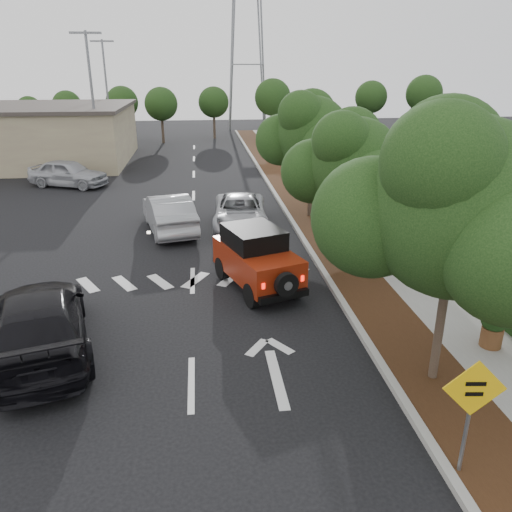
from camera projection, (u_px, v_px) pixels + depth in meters
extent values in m
plane|color=black|center=(191.00, 384.00, 11.55)|extent=(120.00, 120.00, 0.00)
cube|color=#9E9B93|center=(293.00, 223.00, 23.15)|extent=(0.20, 70.00, 0.15)
cube|color=black|center=(314.00, 222.00, 23.26)|extent=(1.80, 70.00, 0.12)
cube|color=gray|center=(353.00, 221.00, 23.46)|extent=(2.00, 70.00, 0.12)
cube|color=black|center=(383.00, 213.00, 23.49)|extent=(0.80, 70.00, 0.80)
cylinder|color=black|center=(222.00, 268.00, 17.14)|extent=(0.50, 0.81, 0.77)
cylinder|color=black|center=(262.00, 261.00, 17.74)|extent=(0.50, 0.81, 0.77)
cylinder|color=black|center=(252.00, 295.00, 15.11)|extent=(0.50, 0.81, 0.77)
cylinder|color=black|center=(295.00, 287.00, 15.71)|extent=(0.50, 0.81, 0.77)
cube|color=maroon|center=(257.00, 262.00, 16.24)|extent=(2.78, 3.91, 0.96)
cube|color=black|center=(253.00, 237.00, 16.20)|extent=(2.13, 2.36, 0.61)
cube|color=maroon|center=(241.00, 251.00, 17.40)|extent=(1.76, 1.43, 0.79)
cube|color=black|center=(284.00, 296.00, 14.83)|extent=(1.61, 0.69, 0.21)
cylinder|color=black|center=(286.00, 285.00, 14.56)|extent=(0.76, 0.44, 0.73)
cube|color=#FF190C|center=(263.00, 286.00, 14.46)|extent=(0.10, 0.07, 0.17)
cube|color=#FF190C|center=(303.00, 278.00, 14.99)|extent=(0.10, 0.07, 0.17)
imported|color=#ADAEB5|center=(240.00, 212.00, 22.51)|extent=(2.71, 5.24, 1.41)
imported|color=black|center=(39.00, 322.00, 12.61)|extent=(3.76, 6.12, 1.66)
imported|color=#9FA1A7|center=(169.00, 213.00, 22.01)|extent=(2.78, 5.25, 1.65)
imported|color=#ABACB2|center=(68.00, 173.00, 30.10)|extent=(5.15, 3.60, 1.63)
cylinder|color=slate|center=(468.00, 422.00, 8.57)|extent=(0.08, 0.08, 2.11)
cube|color=yellow|center=(475.00, 388.00, 8.29)|extent=(1.07, 0.15, 1.08)
cube|color=black|center=(476.00, 384.00, 8.24)|extent=(0.34, 0.05, 0.08)
cube|color=black|center=(474.00, 394.00, 8.31)|extent=(0.30, 0.04, 0.08)
cylinder|color=brown|center=(491.00, 337.00, 12.80)|extent=(0.57, 0.57, 0.54)
sphere|color=black|center=(495.00, 319.00, 12.62)|extent=(0.68, 0.68, 0.68)
imported|color=black|center=(495.00, 316.00, 12.59)|extent=(0.60, 0.52, 0.64)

